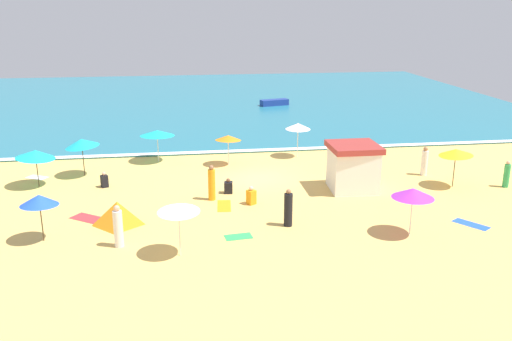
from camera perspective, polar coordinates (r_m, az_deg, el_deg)
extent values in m
plane|color=#EDBC60|center=(32.69, 0.26, -0.88)|extent=(60.00, 60.00, 0.00)
cube|color=teal|center=(59.80, -3.70, 7.30)|extent=(60.00, 44.00, 0.10)
cube|color=white|center=(38.65, -1.11, 2.09)|extent=(57.00, 0.70, 0.01)
cube|color=white|center=(31.00, 10.02, 0.07)|extent=(2.62, 2.64, 2.30)
cube|color=#A5332D|center=(30.65, 10.14, 2.41)|extent=(2.67, 2.69, 0.31)
cylinder|color=silver|center=(36.66, -10.15, 2.49)|extent=(0.05, 0.05, 2.06)
cone|color=#19B7C6|center=(36.45, -10.22, 3.86)|extent=(3.04, 3.05, 0.43)
cylinder|color=#4C3823|center=(32.96, 19.88, 0.20)|extent=(0.05, 0.05, 2.17)
cone|color=yellow|center=(32.72, 20.04, 1.79)|extent=(1.96, 1.93, 0.52)
cylinder|color=silver|center=(25.52, 15.82, -4.19)|extent=(0.05, 0.05, 2.16)
cone|color=#B733C6|center=(25.22, 15.98, -2.26)|extent=(2.37, 2.37, 0.46)
cylinder|color=silver|center=(35.32, -2.88, 2.07)|extent=(0.05, 0.05, 1.92)
cone|color=orange|center=(35.11, -2.90, 3.41)|extent=(2.30, 2.30, 0.41)
cylinder|color=silver|center=(22.80, -7.94, -6.22)|extent=(0.05, 0.05, 2.18)
cone|color=white|center=(22.43, -8.05, -3.89)|extent=(2.00, 2.01, 0.38)
cylinder|color=#4C3823|center=(25.73, -21.38, -4.65)|extent=(0.05, 0.05, 2.09)
cone|color=blue|center=(25.44, -21.59, -2.86)|extent=(2.16, 2.17, 0.56)
cylinder|color=#4C3823|center=(33.49, -21.76, 0.18)|extent=(0.05, 0.05, 2.08)
cone|color=#19B7C6|center=(33.28, -21.92, 1.59)|extent=(2.46, 2.43, 0.68)
cylinder|color=silver|center=(37.24, 4.34, 3.12)|extent=(0.05, 0.05, 2.29)
cone|color=white|center=(37.02, 4.37, 4.61)|extent=(1.78, 1.79, 0.46)
cylinder|color=#4C3823|center=(34.55, -17.50, 1.25)|extent=(0.05, 0.05, 2.26)
cone|color=#19B7C6|center=(34.32, -17.63, 2.76)|extent=(2.41, 2.38, 0.66)
pyramid|color=orange|center=(26.56, -14.15, -4.34)|extent=(1.89, 1.72, 1.18)
cylinder|color=orange|center=(29.09, -4.62, -1.49)|extent=(0.41, 0.41, 1.66)
sphere|color=#9E6B47|center=(28.80, -4.66, 0.30)|extent=(0.26, 0.26, 0.26)
cube|color=orange|center=(28.51, -0.50, -2.78)|extent=(0.54, 0.54, 0.76)
sphere|color=beige|center=(28.35, -0.50, -1.86)|extent=(0.24, 0.24, 0.24)
cylinder|color=white|center=(24.21, -14.10, -5.89)|extent=(0.43, 0.43, 1.63)
sphere|color=#DBA884|center=(23.88, -14.26, -3.82)|extent=(0.27, 0.27, 0.27)
cylinder|color=black|center=(25.68, 3.36, -4.10)|extent=(0.42, 0.42, 1.59)
sphere|color=#9E6B47|center=(25.37, 3.40, -2.20)|extent=(0.24, 0.24, 0.24)
cylinder|color=white|center=(34.76, 17.07, 0.74)|extent=(0.55, 0.55, 1.51)
sphere|color=#9E6B47|center=(34.53, 17.19, 2.14)|extent=(0.27, 0.27, 0.27)
cube|color=black|center=(30.22, -2.88, -1.77)|extent=(0.50, 0.50, 0.64)
sphere|color=brown|center=(30.09, -2.89, -1.02)|extent=(0.22, 0.22, 0.22)
cylinder|color=green|center=(34.14, 24.56, -0.50)|extent=(0.38, 0.38, 1.34)
sphere|color=#DBA884|center=(33.94, 24.71, 0.74)|extent=(0.23, 0.23, 0.23)
cube|color=black|center=(32.32, -15.45, -1.08)|extent=(0.48, 0.48, 0.69)
sphere|color=#DBA884|center=(32.19, -15.51, -0.32)|extent=(0.23, 0.23, 0.23)
cube|color=red|center=(27.99, -17.05, -4.76)|extent=(1.88, 1.70, 0.01)
cube|color=green|center=(24.75, -1.84, -6.88)|extent=(1.30, 0.85, 0.01)
cube|color=orange|center=(28.42, -3.33, -3.68)|extent=(0.82, 1.77, 0.01)
cube|color=blue|center=(27.97, 21.41, -5.22)|extent=(1.48, 1.74, 0.01)
cube|color=white|center=(35.49, -21.76, -0.67)|extent=(1.43, 1.21, 0.01)
cube|color=navy|center=(56.28, 1.91, 7.08)|extent=(2.99, 1.60, 0.59)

